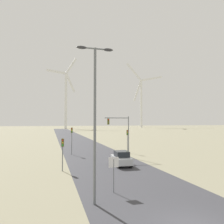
{
  "coord_description": "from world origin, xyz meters",
  "views": [
    {
      "loc": [
        -7.06,
        -9.95,
        5.45
      ],
      "look_at": [
        0.0,
        15.3,
        6.65
      ],
      "focal_mm": 35.0,
      "sensor_mm": 36.0,
      "label": 1
    }
  ],
  "objects_px": {
    "traffic_light_mast_overhead": "(121,129)",
    "wind_turbine_center": "(141,98)",
    "traffic_light_post_mid_left": "(72,135)",
    "traffic_light_post_near_left": "(63,147)",
    "wind_turbine_left": "(66,95)",
    "car_approaching": "(121,158)",
    "streetlamp": "(95,106)",
    "traffic_light_post_near_right": "(127,136)",
    "stop_sign_near": "(114,168)"
  },
  "relations": [
    {
      "from": "traffic_light_post_mid_left",
      "to": "car_approaching",
      "type": "distance_m",
      "value": 12.26
    },
    {
      "from": "traffic_light_mast_overhead",
      "to": "wind_turbine_center",
      "type": "height_order",
      "value": "wind_turbine_center"
    },
    {
      "from": "traffic_light_post_near_right",
      "to": "wind_turbine_left",
      "type": "height_order",
      "value": "wind_turbine_left"
    },
    {
      "from": "streetlamp",
      "to": "wind_turbine_center",
      "type": "distance_m",
      "value": 204.6
    },
    {
      "from": "traffic_light_post_near_left",
      "to": "traffic_light_post_mid_left",
      "type": "bearing_deg",
      "value": 80.08
    },
    {
      "from": "streetlamp",
      "to": "stop_sign_near",
      "type": "relative_size",
      "value": 3.87
    },
    {
      "from": "traffic_light_post_near_right",
      "to": "traffic_light_post_mid_left",
      "type": "relative_size",
      "value": 0.9
    },
    {
      "from": "traffic_light_mast_overhead",
      "to": "car_approaching",
      "type": "bearing_deg",
      "value": -107.14
    },
    {
      "from": "wind_turbine_center",
      "to": "car_approaching",
      "type": "bearing_deg",
      "value": -114.05
    },
    {
      "from": "stop_sign_near",
      "to": "traffic_light_mast_overhead",
      "type": "relative_size",
      "value": 0.43
    },
    {
      "from": "car_approaching",
      "to": "traffic_light_mast_overhead",
      "type": "bearing_deg",
      "value": 72.86
    },
    {
      "from": "stop_sign_near",
      "to": "wind_turbine_left",
      "type": "height_order",
      "value": "wind_turbine_left"
    },
    {
      "from": "stop_sign_near",
      "to": "traffic_light_mast_overhead",
      "type": "bearing_deg",
      "value": 70.15
    },
    {
      "from": "traffic_light_post_near_left",
      "to": "wind_turbine_center",
      "type": "height_order",
      "value": "wind_turbine_center"
    },
    {
      "from": "stop_sign_near",
      "to": "traffic_light_post_near_left",
      "type": "bearing_deg",
      "value": 111.78
    },
    {
      "from": "traffic_light_post_near_left",
      "to": "traffic_light_post_near_right",
      "type": "distance_m",
      "value": 16.28
    },
    {
      "from": "stop_sign_near",
      "to": "traffic_light_post_near_left",
      "type": "relative_size",
      "value": 0.76
    },
    {
      "from": "traffic_light_post_near_right",
      "to": "wind_turbine_center",
      "type": "bearing_deg",
      "value": 65.92
    },
    {
      "from": "traffic_light_post_near_right",
      "to": "wind_turbine_left",
      "type": "xyz_separation_m",
      "value": [
        -1.33,
        147.79,
        24.94
      ]
    },
    {
      "from": "traffic_light_post_near_right",
      "to": "car_approaching",
      "type": "relative_size",
      "value": 0.97
    },
    {
      "from": "traffic_light_post_near_left",
      "to": "wind_turbine_left",
      "type": "relative_size",
      "value": 0.06
    },
    {
      "from": "stop_sign_near",
      "to": "traffic_light_post_mid_left",
      "type": "height_order",
      "value": "traffic_light_post_mid_left"
    },
    {
      "from": "stop_sign_near",
      "to": "car_approaching",
      "type": "distance_m",
      "value": 10.45
    },
    {
      "from": "streetlamp",
      "to": "traffic_light_post_near_right",
      "type": "distance_m",
      "value": 24.39
    },
    {
      "from": "traffic_light_post_near_left",
      "to": "traffic_light_post_mid_left",
      "type": "relative_size",
      "value": 0.8
    },
    {
      "from": "traffic_light_post_near_right",
      "to": "traffic_light_mast_overhead",
      "type": "bearing_deg",
      "value": -120.55
    },
    {
      "from": "streetlamp",
      "to": "wind_turbine_left",
      "type": "relative_size",
      "value": 0.17
    },
    {
      "from": "streetlamp",
      "to": "car_approaching",
      "type": "bearing_deg",
      "value": 64.03
    },
    {
      "from": "stop_sign_near",
      "to": "traffic_light_mast_overhead",
      "type": "height_order",
      "value": "traffic_light_mast_overhead"
    },
    {
      "from": "streetlamp",
      "to": "wind_turbine_left",
      "type": "distance_m",
      "value": 171.26
    },
    {
      "from": "traffic_light_post_near_right",
      "to": "wind_turbine_left",
      "type": "distance_m",
      "value": 149.89
    },
    {
      "from": "traffic_light_post_near_left",
      "to": "wind_turbine_center",
      "type": "relative_size",
      "value": 0.06
    },
    {
      "from": "traffic_light_post_mid_left",
      "to": "wind_turbine_left",
      "type": "distance_m",
      "value": 149.44
    },
    {
      "from": "traffic_light_post_mid_left",
      "to": "traffic_light_mast_overhead",
      "type": "height_order",
      "value": "traffic_light_mast_overhead"
    },
    {
      "from": "stop_sign_near",
      "to": "wind_turbine_left",
      "type": "relative_size",
      "value": 0.05
    },
    {
      "from": "wind_turbine_left",
      "to": "wind_turbine_center",
      "type": "bearing_deg",
      "value": 11.99
    },
    {
      "from": "traffic_light_post_near_right",
      "to": "traffic_light_post_mid_left",
      "type": "bearing_deg",
      "value": 176.28
    },
    {
      "from": "traffic_light_mast_overhead",
      "to": "wind_turbine_left",
      "type": "height_order",
      "value": "wind_turbine_left"
    },
    {
      "from": "streetlamp",
      "to": "wind_turbine_center",
      "type": "relative_size",
      "value": 0.16
    },
    {
      "from": "stop_sign_near",
      "to": "traffic_light_post_near_right",
      "type": "bearing_deg",
      "value": 67.47
    },
    {
      "from": "wind_turbine_left",
      "to": "wind_turbine_center",
      "type": "height_order",
      "value": "wind_turbine_center"
    },
    {
      "from": "wind_turbine_left",
      "to": "car_approaching",
      "type": "bearing_deg",
      "value": -91.14
    },
    {
      "from": "traffic_light_post_near_left",
      "to": "car_approaching",
      "type": "height_order",
      "value": "traffic_light_post_near_left"
    },
    {
      "from": "traffic_light_post_mid_left",
      "to": "wind_turbine_left",
      "type": "bearing_deg",
      "value": 86.77
    },
    {
      "from": "traffic_light_post_near_right",
      "to": "wind_turbine_center",
      "type": "relative_size",
      "value": 0.06
    },
    {
      "from": "wind_turbine_left",
      "to": "wind_turbine_center",
      "type": "xyz_separation_m",
      "value": [
        74.44,
        15.8,
        1.38
      ]
    },
    {
      "from": "streetlamp",
      "to": "traffic_light_post_near_right",
      "type": "relative_size",
      "value": 2.6
    },
    {
      "from": "streetlamp",
      "to": "traffic_light_post_mid_left",
      "type": "distance_m",
      "value": 22.76
    },
    {
      "from": "wind_turbine_left",
      "to": "traffic_light_post_near_right",
      "type": "bearing_deg",
      "value": -89.48
    },
    {
      "from": "streetlamp",
      "to": "traffic_light_post_mid_left",
      "type": "xyz_separation_m",
      "value": [
        0.53,
        22.52,
        -3.22
      ]
    }
  ]
}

